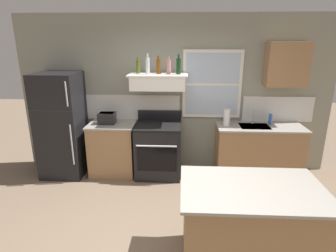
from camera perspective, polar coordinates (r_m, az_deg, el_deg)
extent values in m
plane|color=#7A6651|center=(3.47, -0.25, -23.96)|extent=(16.00, 16.00, 0.00)
cube|color=gray|center=(4.92, 1.23, 6.34)|extent=(5.40, 0.06, 2.70)
cube|color=silver|center=(5.10, -11.87, 3.82)|extent=(2.50, 0.02, 0.44)
cube|color=silver|center=(5.19, 21.49, 3.23)|extent=(1.20, 0.02, 0.44)
cube|color=white|center=(4.86, 8.98, 8.39)|extent=(1.00, 0.04, 1.15)
cube|color=silver|center=(4.85, 9.00, 8.36)|extent=(0.90, 0.01, 1.05)
cube|color=white|center=(4.84, 9.01, 8.35)|extent=(0.90, 0.02, 0.04)
cube|color=black|center=(5.09, -20.88, 0.15)|extent=(0.70, 0.68, 1.77)
cube|color=#333333|center=(4.71, -22.94, 2.86)|extent=(0.69, 0.00, 0.01)
cylinder|color=#A5A8AD|center=(4.72, -19.02, -3.69)|extent=(0.02, 0.02, 0.67)
cylinder|color=#A5A8AD|center=(4.50, -20.04, 6.15)|extent=(0.02, 0.02, 0.38)
cube|color=#9E754C|center=(5.01, -11.10, -4.65)|extent=(0.76, 0.60, 0.88)
cube|color=#9E998E|center=(4.86, -11.41, 0.33)|extent=(0.79, 0.63, 0.03)
cube|color=black|center=(4.85, -12.36, 1.58)|extent=(0.28, 0.20, 0.19)
cube|color=black|center=(4.83, -12.42, 2.59)|extent=(0.24, 0.16, 0.01)
cube|color=black|center=(4.88, -14.03, 1.99)|extent=(0.02, 0.03, 0.02)
cube|color=black|center=(4.85, -1.96, -5.16)|extent=(0.76, 0.64, 0.87)
cube|color=black|center=(4.69, -2.01, -0.02)|extent=(0.76, 0.64, 0.04)
cube|color=black|center=(4.94, -1.73, 2.20)|extent=(0.76, 0.06, 0.18)
cube|color=black|center=(4.55, -2.31, -6.89)|extent=(0.65, 0.01, 0.40)
cylinder|color=silver|center=(4.43, -2.39, -4.13)|extent=(0.65, 0.03, 0.03)
cube|color=white|center=(4.63, -2.00, 8.90)|extent=(0.88, 0.48, 0.22)
cube|color=#262628|center=(4.42, -2.24, 7.44)|extent=(0.75, 0.02, 0.04)
cube|color=white|center=(4.61, -2.01, 10.40)|extent=(0.96, 0.52, 0.02)
cylinder|color=#4C601E|center=(4.70, -6.13, 11.90)|extent=(0.06, 0.06, 0.21)
cylinder|color=#4C601E|center=(4.69, -6.18, 13.51)|extent=(0.03, 0.03, 0.05)
cylinder|color=silver|center=(4.57, -4.17, 12.10)|extent=(0.06, 0.06, 0.26)
cylinder|color=silver|center=(4.56, -4.21, 14.14)|extent=(0.03, 0.03, 0.07)
cylinder|color=brown|center=(4.59, -1.95, 12.00)|extent=(0.07, 0.07, 0.23)
cylinder|color=brown|center=(4.58, -1.97, 13.81)|extent=(0.03, 0.03, 0.06)
cylinder|color=#C67F84|center=(4.61, 0.13, 11.94)|extent=(0.07, 0.07, 0.22)
cylinder|color=#C67F84|center=(4.59, 0.13, 13.65)|extent=(0.03, 0.03, 0.06)
cylinder|color=#143819|center=(4.56, 2.17, 12.06)|extent=(0.07, 0.07, 0.25)
cylinder|color=#143819|center=(4.55, 2.19, 14.02)|extent=(0.03, 0.03, 0.06)
cube|color=#9E754C|center=(5.03, 17.83, -5.08)|extent=(1.40, 0.60, 0.88)
cube|color=#9E998E|center=(4.89, 18.31, -0.14)|extent=(1.43, 0.63, 0.03)
cube|color=#B7BABC|center=(4.84, 17.24, -0.09)|extent=(0.48, 0.36, 0.01)
cylinder|color=silver|center=(4.93, 17.01, 2.02)|extent=(0.03, 0.03, 0.28)
cylinder|color=silver|center=(4.83, 17.35, 3.14)|extent=(0.02, 0.16, 0.02)
cylinder|color=white|center=(4.73, 11.92, 1.70)|extent=(0.11, 0.11, 0.27)
cylinder|color=blue|center=(5.00, 20.13, 1.32)|extent=(0.06, 0.06, 0.18)
cube|color=#9E754C|center=(3.15, 16.14, -19.39)|extent=(1.32, 0.82, 0.88)
cube|color=#9E998E|center=(2.90, 16.90, -12.14)|extent=(1.40, 0.90, 0.03)
cube|color=#9E754C|center=(4.94, 23.01, 11.49)|extent=(0.64, 0.32, 0.70)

